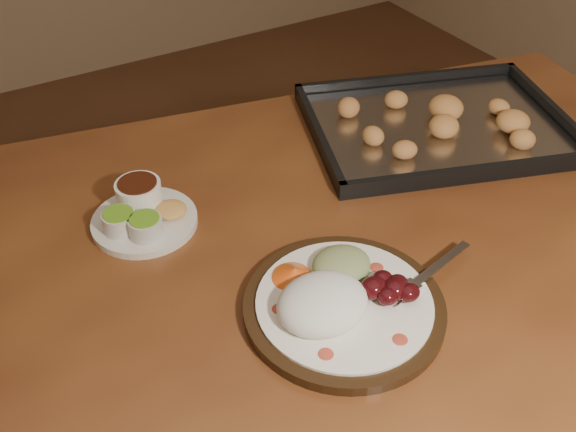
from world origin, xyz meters
TOP-DOWN VIEW (x-y plane):
  - ground at (0.00, 0.00)m, footprint 4.00×4.00m
  - dining_table at (0.03, -0.26)m, footprint 1.64×1.17m
  - dinner_plate at (-0.01, -0.40)m, footprint 0.36×0.28m
  - condiment_saucer at (-0.17, -0.09)m, footprint 0.17×0.17m
  - baking_tray at (0.42, -0.11)m, footprint 0.57×0.49m

SIDE VIEW (x-z plane):
  - ground at x=0.00m, z-range 0.00..0.00m
  - dining_table at x=0.03m, z-range 0.28..1.03m
  - baking_tray at x=0.42m, z-range 0.74..0.79m
  - dinner_plate at x=-0.01m, z-range 0.74..0.80m
  - condiment_saucer at x=-0.17m, z-range 0.74..0.80m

